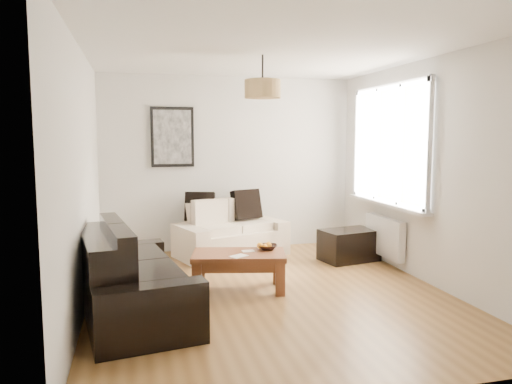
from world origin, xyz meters
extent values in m
plane|color=brown|center=(0.00, 0.00, 0.00)|extent=(4.50, 4.50, 0.00)
cube|color=white|center=(1.82, 0.80, 0.38)|extent=(0.10, 0.90, 0.52)
cylinder|color=tan|center=(0.00, 0.30, 2.23)|extent=(0.40, 0.40, 0.20)
cube|color=black|center=(1.45, 1.10, 0.21)|extent=(0.83, 0.62, 0.43)
cube|color=black|center=(-0.50, 1.96, 0.70)|extent=(0.44, 0.25, 0.42)
cube|color=black|center=(0.20, 1.96, 0.71)|extent=(0.46, 0.28, 0.44)
imported|color=black|center=(0.06, 0.28, 0.45)|extent=(0.27, 0.27, 0.06)
sphere|color=orange|center=(0.02, 0.27, 0.46)|extent=(0.06, 0.06, 0.06)
sphere|color=orange|center=(0.08, 0.32, 0.46)|extent=(0.08, 0.08, 0.08)
sphere|color=#FF9F15|center=(-0.02, 0.32, 0.46)|extent=(0.09, 0.09, 0.07)
cube|color=white|center=(-0.33, 0.05, 0.42)|extent=(0.22, 0.20, 0.01)
camera|label=1|loc=(-1.40, -4.99, 1.71)|focal=34.17mm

